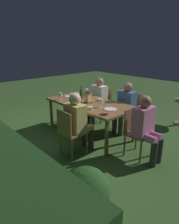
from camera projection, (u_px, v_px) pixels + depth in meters
The scene contains 24 objects.
ground_plane at pixel (90, 133), 4.56m from camera, with size 16.00×16.00×0.00m, color #385B28.
dining_table at pixel (90, 104), 4.34m from camera, with size 1.96×0.98×0.75m.
chair_side_right_a at pixel (70, 131), 3.53m from camera, with size 0.42×0.40×0.87m.
person_in_mustard at pixel (78, 120), 3.61m from camera, with size 0.38×0.47×1.15m.
chair_side_left_b at pixel (103, 102), 5.28m from camera, with size 0.42×0.40×0.87m.
person_in_cream at pixel (98, 98), 5.10m from camera, with size 0.38×0.47×1.15m.
chair_side_left_a at pixel (130, 110), 4.66m from camera, with size 0.42×0.40×0.87m.
person_in_blue at pixel (125, 105), 4.49m from camera, with size 0.38×0.47×1.15m.
chair_head_near at pixel (136, 130), 3.55m from camera, with size 0.40×0.42×0.87m.
person_in_pink at pixel (146, 126), 3.36m from camera, with size 0.48×0.38×1.15m.
lantern_centerpiece at pixel (88, 96), 4.26m from camera, with size 0.15×0.15×0.27m.
green_bottle_on_table at pixel (81, 94), 4.59m from camera, with size 0.07×0.07×0.29m.
wine_glass_a at pixel (60, 95), 4.48m from camera, with size 0.08×0.08×0.17m.
wine_glass_b at pixel (101, 102), 3.93m from camera, with size 0.08×0.08×0.17m.
wine_glass_c at pixel (87, 91), 4.88m from camera, with size 0.08×0.08×0.17m.
plate_a at pixel (75, 94), 5.02m from camera, with size 0.22×0.22×0.01m, color white.
plate_b at pixel (110, 109), 3.84m from camera, with size 0.24×0.24×0.01m, color white.
plate_c at pixel (69, 96), 4.77m from camera, with size 0.21×0.21×0.01m, color white.
plate_d at pixel (74, 103), 4.23m from camera, with size 0.22×0.22×0.01m, color white.
bowl_olives at pixel (89, 108), 3.84m from camera, with size 0.13×0.13×0.05m.
bowl_bread at pixel (88, 96), 4.76m from camera, with size 0.16×0.16×0.04m.
bowl_salad at pixel (100, 100), 4.42m from camera, with size 0.12×0.12×0.05m.
bowl_dip at pixel (105, 113), 3.56m from camera, with size 0.14×0.14×0.04m.
potted_plant_by_hedge at pixel (86, 195), 2.08m from camera, with size 0.52×0.52×0.75m.
Camera 1 is at (-3.06, 2.81, 1.94)m, focal length 31.79 mm.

